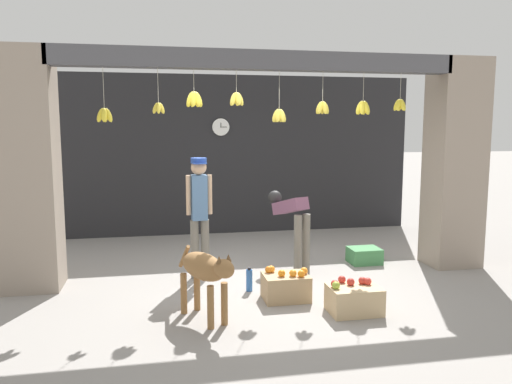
{
  "coord_description": "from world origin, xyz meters",
  "views": [
    {
      "loc": [
        -1.28,
        -6.18,
        2.02
      ],
      "look_at": [
        0.0,
        0.46,
        1.12
      ],
      "focal_mm": 35.0,
      "sensor_mm": 36.0,
      "label": 1
    }
  ],
  "objects_px": {
    "fruit_crate_oranges": "(286,286)",
    "wall_clock": "(221,127)",
    "water_bottle": "(249,280)",
    "worker_stooping": "(292,220)",
    "fruit_crate_apples": "(354,299)",
    "shopkeeper": "(199,208)",
    "produce_box_green": "(364,256)",
    "dog": "(205,270)"
  },
  "relations": [
    {
      "from": "dog",
      "to": "shopkeeper",
      "type": "height_order",
      "value": "shopkeeper"
    },
    {
      "from": "fruit_crate_oranges",
      "to": "wall_clock",
      "type": "height_order",
      "value": "wall_clock"
    },
    {
      "from": "shopkeeper",
      "to": "fruit_crate_oranges",
      "type": "height_order",
      "value": "shopkeeper"
    },
    {
      "from": "worker_stooping",
      "to": "produce_box_green",
      "type": "height_order",
      "value": "worker_stooping"
    },
    {
      "from": "fruit_crate_oranges",
      "to": "produce_box_green",
      "type": "height_order",
      "value": "fruit_crate_oranges"
    },
    {
      "from": "produce_box_green",
      "to": "dog",
      "type": "bearing_deg",
      "value": -145.04
    },
    {
      "from": "water_bottle",
      "to": "wall_clock",
      "type": "bearing_deg",
      "value": 88.69
    },
    {
      "from": "shopkeeper",
      "to": "water_bottle",
      "type": "xyz_separation_m",
      "value": [
        0.55,
        -0.66,
        -0.8
      ]
    },
    {
      "from": "shopkeeper",
      "to": "water_bottle",
      "type": "relative_size",
      "value": 5.39
    },
    {
      "from": "water_bottle",
      "to": "wall_clock",
      "type": "relative_size",
      "value": 0.89
    },
    {
      "from": "wall_clock",
      "to": "shopkeeper",
      "type": "bearing_deg",
      "value": -102.9
    },
    {
      "from": "fruit_crate_oranges",
      "to": "shopkeeper",
      "type": "bearing_deg",
      "value": 131.42
    },
    {
      "from": "fruit_crate_apples",
      "to": "water_bottle",
      "type": "height_order",
      "value": "fruit_crate_apples"
    },
    {
      "from": "wall_clock",
      "to": "fruit_crate_apples",
      "type": "bearing_deg",
      "value": -78.06
    },
    {
      "from": "dog",
      "to": "produce_box_green",
      "type": "bearing_deg",
      "value": 97.57
    },
    {
      "from": "dog",
      "to": "produce_box_green",
      "type": "relative_size",
      "value": 2.09
    },
    {
      "from": "shopkeeper",
      "to": "worker_stooping",
      "type": "xyz_separation_m",
      "value": [
        1.29,
        0.11,
        -0.22
      ]
    },
    {
      "from": "dog",
      "to": "fruit_crate_oranges",
      "type": "relative_size",
      "value": 1.8
    },
    {
      "from": "shopkeeper",
      "to": "fruit_crate_apples",
      "type": "distance_m",
      "value": 2.34
    },
    {
      "from": "dog",
      "to": "worker_stooping",
      "type": "height_order",
      "value": "worker_stooping"
    },
    {
      "from": "produce_box_green",
      "to": "water_bottle",
      "type": "relative_size",
      "value": 1.51
    },
    {
      "from": "shopkeeper",
      "to": "wall_clock",
      "type": "bearing_deg",
      "value": -106.22
    },
    {
      "from": "fruit_crate_oranges",
      "to": "produce_box_green",
      "type": "xyz_separation_m",
      "value": [
        1.53,
        1.3,
        -0.05
      ]
    },
    {
      "from": "fruit_crate_oranges",
      "to": "water_bottle",
      "type": "bearing_deg",
      "value": 134.12
    },
    {
      "from": "fruit_crate_apples",
      "to": "produce_box_green",
      "type": "xyz_separation_m",
      "value": [
        0.91,
        1.85,
        -0.04
      ]
    },
    {
      "from": "fruit_crate_apples",
      "to": "water_bottle",
      "type": "bearing_deg",
      "value": 137.0
    },
    {
      "from": "dog",
      "to": "wall_clock",
      "type": "bearing_deg",
      "value": 143.39
    },
    {
      "from": "dog",
      "to": "shopkeeper",
      "type": "relative_size",
      "value": 0.58
    },
    {
      "from": "shopkeeper",
      "to": "produce_box_green",
      "type": "height_order",
      "value": "shopkeeper"
    },
    {
      "from": "fruit_crate_oranges",
      "to": "produce_box_green",
      "type": "distance_m",
      "value": 2.01
    },
    {
      "from": "fruit_crate_oranges",
      "to": "fruit_crate_apples",
      "type": "bearing_deg",
      "value": -41.18
    },
    {
      "from": "fruit_crate_oranges",
      "to": "wall_clock",
      "type": "xyz_separation_m",
      "value": [
        -0.29,
        3.77,
        1.84
      ]
    },
    {
      "from": "worker_stooping",
      "to": "fruit_crate_apples",
      "type": "distance_m",
      "value": 1.8
    },
    {
      "from": "dog",
      "to": "water_bottle",
      "type": "distance_m",
      "value": 1.11
    },
    {
      "from": "worker_stooping",
      "to": "fruit_crate_apples",
      "type": "xyz_separation_m",
      "value": [
        0.24,
        -1.69,
        -0.57
      ]
    },
    {
      "from": "worker_stooping",
      "to": "fruit_crate_oranges",
      "type": "bearing_deg",
      "value": -128.92
    },
    {
      "from": "worker_stooping",
      "to": "shopkeeper",
      "type": "bearing_deg",
      "value": 164.17
    },
    {
      "from": "fruit_crate_oranges",
      "to": "dog",
      "type": "bearing_deg",
      "value": -155.07
    },
    {
      "from": "worker_stooping",
      "to": "fruit_crate_oranges",
      "type": "relative_size",
      "value": 2.08
    },
    {
      "from": "shopkeeper",
      "to": "water_bottle",
      "type": "distance_m",
      "value": 1.18
    },
    {
      "from": "worker_stooping",
      "to": "water_bottle",
      "type": "bearing_deg",
      "value": -154.79
    },
    {
      "from": "fruit_crate_apples",
      "to": "water_bottle",
      "type": "relative_size",
      "value": 1.84
    }
  ]
}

